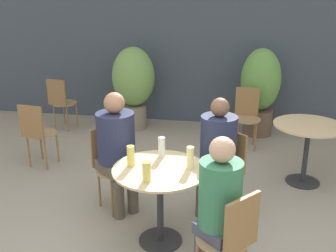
{
  "coord_description": "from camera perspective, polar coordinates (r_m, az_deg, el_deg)",
  "views": [
    {
      "loc": [
        0.58,
        -2.79,
        2.19
      ],
      "look_at": [
        -0.02,
        0.62,
        0.98
      ],
      "focal_mm": 42.0,
      "sensor_mm": 36.0,
      "label": 1
    }
  ],
  "objects": [
    {
      "name": "storefront_wall",
      "position": [
        6.59,
        5.0,
        13.17
      ],
      "size": [
        10.0,
        0.06,
        3.0
      ],
      "color": "#3D4756",
      "rests_on": "ground_plane"
    },
    {
      "name": "cafe_table_near",
      "position": [
        3.47,
        -1.16,
        -8.42
      ],
      "size": [
        0.83,
        0.83,
        0.73
      ],
      "color": "#2D2D33",
      "rests_on": "ground_plane"
    },
    {
      "name": "cafe_table_far",
      "position": [
        4.81,
        19.64,
        -1.55
      ],
      "size": [
        0.81,
        0.81,
        0.73
      ],
      "color": "#2D2D33",
      "rests_on": "ground_plane"
    },
    {
      "name": "bistro_chair_0",
      "position": [
        2.97,
        9.2,
        -15.32
      ],
      "size": [
        0.45,
        0.45,
        0.86
      ],
      "rotation": [
        0.0,
        0.0,
        -2.29
      ],
      "color": "#997F56",
      "rests_on": "ground_plane"
    },
    {
      "name": "bistro_chair_1",
      "position": [
        4.01,
        8.45,
        -5.64
      ],
      "size": [
        0.45,
        0.45,
        0.86
      ],
      "rotation": [
        0.0,
        0.0,
        -0.72
      ],
      "color": "#997F56",
      "rests_on": "ground_plane"
    },
    {
      "name": "bistro_chair_2",
      "position": [
        4.13,
        -8.35,
        -4.89
      ],
      "size": [
        0.45,
        0.45,
        0.86
      ],
      "rotation": [
        0.0,
        0.0,
        0.85
      ],
      "color": "#997F56",
      "rests_on": "ground_plane"
    },
    {
      "name": "bistro_chair_3",
      "position": [
        6.53,
        -15.31,
        3.72
      ],
      "size": [
        0.4,
        0.42,
        0.86
      ],
      "rotation": [
        0.0,
        0.0,
        2.92
      ],
      "color": "#997F56",
      "rests_on": "ground_plane"
    },
    {
      "name": "bistro_chair_4",
      "position": [
        5.21,
        -18.54,
        -0.53
      ],
      "size": [
        0.39,
        0.41,
        0.86
      ],
      "rotation": [
        0.0,
        0.0,
        2.98
      ],
      "color": "#997F56",
      "rests_on": "ground_plane"
    },
    {
      "name": "bistro_chair_5",
      "position": [
        5.77,
        11.37,
        2.01
      ],
      "size": [
        0.39,
        0.4,
        0.86
      ],
      "rotation": [
        0.0,
        0.0,
        0.04
      ],
      "color": "#997F56",
      "rests_on": "ground_plane"
    },
    {
      "name": "seated_person_0",
      "position": [
        2.94,
        7.34,
        -10.72
      ],
      "size": [
        0.4,
        0.4,
        1.23
      ],
      "rotation": [
        0.0,
        0.0,
        3.99
      ],
      "color": "#42475B",
      "rests_on": "ground_plane"
    },
    {
      "name": "seated_person_1",
      "position": [
        3.83,
        7.13,
        -3.38
      ],
      "size": [
        0.45,
        0.45,
        1.24
      ],
      "rotation": [
        0.0,
        0.0,
        -0.72
      ],
      "color": "brown",
      "rests_on": "ground_plane"
    },
    {
      "name": "seated_person_2",
      "position": [
        3.93,
        -7.42,
        -2.66
      ],
      "size": [
        0.48,
        0.48,
        1.26
      ],
      "rotation": [
        0.0,
        0.0,
        0.85
      ],
      "color": "brown",
      "rests_on": "ground_plane"
    },
    {
      "name": "beer_glass_0",
      "position": [
        3.15,
        -3.12,
        -6.64
      ],
      "size": [
        0.07,
        0.07,
        0.17
      ],
      "color": "#DBC65B",
      "rests_on": "cafe_table_near"
    },
    {
      "name": "beer_glass_1",
      "position": [
        3.37,
        3.24,
        -4.59
      ],
      "size": [
        0.06,
        0.06,
        0.2
      ],
      "color": "beige",
      "rests_on": "cafe_table_near"
    },
    {
      "name": "beer_glass_2",
      "position": [
        3.6,
        -0.93,
        -3.06
      ],
      "size": [
        0.07,
        0.07,
        0.19
      ],
      "color": "silver",
      "rests_on": "cafe_table_near"
    },
    {
      "name": "beer_glass_3",
      "position": [
        3.43,
        -5.42,
        -4.35
      ],
      "size": [
        0.07,
        0.07,
        0.19
      ],
      "color": "#DBC65B",
      "rests_on": "cafe_table_near"
    },
    {
      "name": "potted_plant_0",
      "position": [
        6.37,
        -5.02,
        6.43
      ],
      "size": [
        0.68,
        0.68,
        1.34
      ],
      "color": "slate",
      "rests_on": "ground_plane"
    },
    {
      "name": "potted_plant_1",
      "position": [
        6.24,
        13.22,
        5.42
      ],
      "size": [
        0.61,
        0.61,
        1.36
      ],
      "color": "brown",
      "rests_on": "ground_plane"
    }
  ]
}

